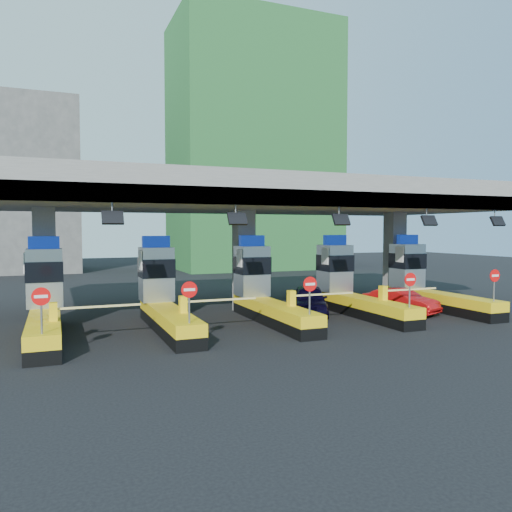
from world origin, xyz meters
name	(u,v)px	position (x,y,z in m)	size (l,w,h in m)	color
ground	(265,320)	(0.00, 0.00, 0.00)	(120.00, 120.00, 0.00)	black
toll_canopy	(245,199)	(0.00, 2.87, 6.13)	(28.00, 12.09, 7.00)	slate
toll_lane_far_left	(45,302)	(-10.00, 0.28, 1.40)	(4.43, 8.00, 4.16)	black
toll_lane_left	(163,296)	(-5.00, 0.28, 1.40)	(4.43, 8.00, 4.16)	black
toll_lane_center	(263,291)	(0.00, 0.28, 1.40)	(4.43, 8.00, 4.16)	black
toll_lane_right	(349,287)	(5.00, 0.28, 1.40)	(4.43, 8.00, 4.16)	black
toll_lane_far_right	(424,283)	(10.00, 0.28, 1.40)	(4.43, 8.00, 4.16)	black
bg_building_scaffold	(253,148)	(12.00, 32.00, 14.00)	(18.00, 12.00, 28.00)	#1E5926
bg_building_concrete	(8,186)	(-14.00, 36.00, 9.00)	(14.00, 10.00, 18.00)	#4C4C49
van	(309,300)	(2.83, 0.72, 0.76)	(1.80, 4.46, 1.52)	black
red_car	(401,301)	(7.49, -0.86, 0.66)	(1.40, 4.01, 1.32)	#B30D0F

